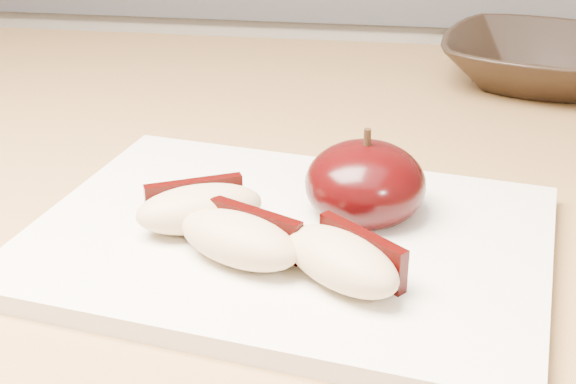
# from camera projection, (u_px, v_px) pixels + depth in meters

# --- Properties ---
(back_cabinet) EXTENTS (2.40, 0.62, 0.94)m
(back_cabinet) POSITION_uv_depth(u_px,v_px,m) (310.00, 222.00, 1.39)
(back_cabinet) COLOR silver
(back_cabinet) RESTS_ON ground
(cutting_board) EXTENTS (0.32, 0.26, 0.01)m
(cutting_board) POSITION_uv_depth(u_px,v_px,m) (288.00, 240.00, 0.46)
(cutting_board) COLOR silver
(cutting_board) RESTS_ON island_counter
(apple_half) EXTENTS (0.08, 0.08, 0.06)m
(apple_half) POSITION_uv_depth(u_px,v_px,m) (365.00, 184.00, 0.47)
(apple_half) COLOR black
(apple_half) RESTS_ON cutting_board
(apple_wedge_a) EXTENTS (0.08, 0.06, 0.03)m
(apple_wedge_a) POSITION_uv_depth(u_px,v_px,m) (199.00, 208.00, 0.45)
(apple_wedge_a) COLOR tan
(apple_wedge_a) RESTS_ON cutting_board
(apple_wedge_b) EXTENTS (0.08, 0.06, 0.03)m
(apple_wedge_b) POSITION_uv_depth(u_px,v_px,m) (241.00, 238.00, 0.42)
(apple_wedge_b) COLOR tan
(apple_wedge_b) RESTS_ON cutting_board
(apple_wedge_c) EXTENTS (0.08, 0.07, 0.03)m
(apple_wedge_c) POSITION_uv_depth(u_px,v_px,m) (343.00, 259.00, 0.40)
(apple_wedge_c) COLOR tan
(apple_wedge_c) RESTS_ON cutting_board
(bowl) EXTENTS (0.21, 0.21, 0.04)m
(bowl) POSITION_uv_depth(u_px,v_px,m) (540.00, 61.00, 0.72)
(bowl) COLOR black
(bowl) RESTS_ON island_counter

